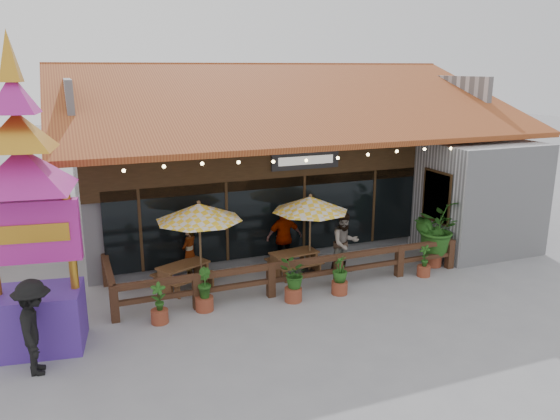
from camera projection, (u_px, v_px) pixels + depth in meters
name	position (u px, v px, depth m)	size (l,w,h in m)	color
ground	(345.00, 277.00, 15.89)	(100.00, 100.00, 0.00)	gray
restaurant_building	(272.00, 165.00, 21.37)	(15.50, 14.73, 6.09)	silver
patio_railing	(276.00, 271.00, 14.69)	(10.00, 2.60, 0.92)	#4A2C1A
umbrella_left	(199.00, 212.00, 14.51)	(2.99, 2.99, 2.51)	brown
umbrella_right	(310.00, 204.00, 15.76)	(2.64, 2.64, 2.39)	brown
picnic_table_left	(183.00, 272.00, 15.05)	(1.78, 1.69, 0.68)	brown
picnic_table_right	(294.00, 259.00, 16.08)	(1.52, 1.35, 0.67)	brown
thai_sign_tower	(23.00, 178.00, 10.97)	(2.99, 2.99, 7.13)	#4A2893
tropical_plant	(435.00, 229.00, 16.53)	(1.89, 1.95, 2.05)	brown
diner_a	(190.00, 253.00, 15.60)	(0.57, 0.38, 1.58)	#392512
diner_b	(345.00, 243.00, 16.02)	(0.89, 0.69, 1.83)	#392512
diner_c	(284.00, 237.00, 16.48)	(1.11, 0.46, 1.90)	#392512
pedestrian	(35.00, 327.00, 10.70)	(1.27, 0.73, 1.96)	black
planter_a	(159.00, 306.00, 12.95)	(0.41, 0.41, 1.02)	brown
planter_b	(204.00, 292.00, 13.60)	(0.45, 0.47, 1.11)	brown
planter_c	(293.00, 279.00, 14.11)	(0.76, 0.69, 1.12)	brown
planter_d	(340.00, 276.00, 14.60)	(0.54, 0.54, 1.07)	brown
planter_e	(424.00, 263.00, 15.88)	(0.39, 0.39, 0.95)	brown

